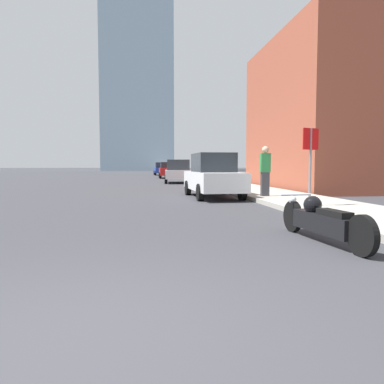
# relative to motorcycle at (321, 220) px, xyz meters

# --- Properties ---
(ground_plane) EXTENTS (400.00, 400.00, 0.00)m
(ground_plane) POSITION_rel_motorcycle_xyz_m (-3.42, -3.20, -0.37)
(ground_plane) COLOR #333338
(sidewalk) EXTENTS (2.83, 240.00, 0.15)m
(sidewalk) POSITION_rel_motorcycle_xyz_m (2.36, 36.80, -0.30)
(sidewalk) COLOR #9E998E
(sidewalk) RESTS_ON ground_plane
(brick_storefront) EXTENTS (11.11, 10.07, 8.04)m
(brick_storefront) POSITION_rel_motorcycle_xyz_m (9.53, 13.52, 3.65)
(brick_storefront) COLOR brown
(brick_storefront) RESTS_ON ground_plane
(distant_tower) EXTENTS (17.84, 17.84, 52.14)m
(distant_tower) POSITION_rel_motorcycle_xyz_m (-3.90, 95.12, 25.70)
(distant_tower) COLOR #8CA5BC
(distant_tower) RESTS_ON ground_plane
(motorcycle) EXTENTS (0.62, 2.64, 0.76)m
(motorcycle) POSITION_rel_motorcycle_xyz_m (0.00, 0.00, 0.00)
(motorcycle) COLOR black
(motorcycle) RESTS_ON ground_plane
(parked_car_white) EXTENTS (1.89, 4.60, 1.77)m
(parked_car_white) POSITION_rel_motorcycle_xyz_m (-0.15, 8.82, 0.49)
(parked_car_white) COLOR silver
(parked_car_white) RESTS_ON ground_plane
(parked_car_silver) EXTENTS (2.17, 4.43, 1.70)m
(parked_car_silver) POSITION_rel_motorcycle_xyz_m (-0.32, 21.56, 0.47)
(parked_car_silver) COLOR #BCBCC1
(parked_car_silver) RESTS_ON ground_plane
(parked_car_red) EXTENTS (1.82, 4.43, 1.62)m
(parked_car_red) POSITION_rel_motorcycle_xyz_m (-0.35, 32.05, 0.44)
(parked_car_red) COLOR red
(parked_car_red) RESTS_ON ground_plane
(parked_car_blue) EXTENTS (1.98, 4.25, 1.69)m
(parked_car_blue) POSITION_rel_motorcycle_xyz_m (-0.37, 43.78, 0.46)
(parked_car_blue) COLOR #1E3899
(parked_car_blue) RESTS_ON ground_plane
(stop_sign) EXTENTS (0.57, 0.26, 2.18)m
(stop_sign) POSITION_rel_motorcycle_xyz_m (1.74, 4.15, 1.26)
(stop_sign) COLOR slate
(stop_sign) RESTS_ON sidewalk
(pedestrian) EXTENTS (0.36, 0.26, 1.85)m
(pedestrian) POSITION_rel_motorcycle_xyz_m (1.56, 7.49, 0.74)
(pedestrian) COLOR #38383D
(pedestrian) RESTS_ON sidewalk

